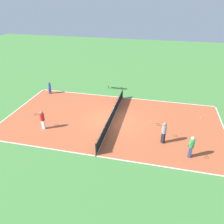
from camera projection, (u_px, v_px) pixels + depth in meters
name	position (u px, v px, depth m)	size (l,w,h in m)	color
ground_plane	(112.00, 121.00, 20.11)	(80.00, 80.00, 0.00)	#47843D
court_surface	(112.00, 120.00, 20.11)	(10.36, 19.66, 0.02)	#B75633
tennis_net	(112.00, 115.00, 19.85)	(10.16, 0.10, 1.03)	black
bench	(115.00, 86.00, 26.53)	(0.36, 1.95, 0.45)	#4C8C4C
player_far_green	(191.00, 146.00, 15.16)	(0.99, 0.60, 1.75)	navy
player_baseline_gray	(164.00, 131.00, 16.62)	(0.82, 0.95, 1.83)	black
player_near_blue	(49.00, 87.00, 25.08)	(0.42, 0.42, 1.39)	navy
player_coach_red	(42.00, 119.00, 18.43)	(0.39, 0.95, 1.70)	white
tennis_ball_right_alley	(151.00, 122.00, 19.78)	(0.07, 0.07, 0.07)	#CCE033
tennis_ball_far_baseline	(201.00, 117.00, 20.49)	(0.07, 0.07, 0.07)	#CCE033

